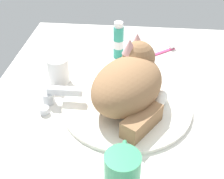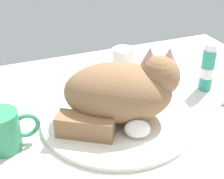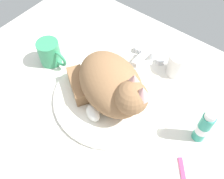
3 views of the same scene
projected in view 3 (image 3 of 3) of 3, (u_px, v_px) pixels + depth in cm
name	position (u px, v px, depth cm)	size (l,w,h in cm)	color
ground_plane	(111.00, 100.00, 82.36)	(110.00, 82.50, 3.00)	silver
sink_basin	(111.00, 96.00, 80.68)	(36.31, 36.31, 1.14)	white
faucet	(147.00, 55.00, 88.54)	(12.19, 11.77, 5.46)	silver
cat	(112.00, 85.00, 73.88)	(31.26, 25.73, 16.26)	#936B47
coffee_mug	(50.00, 53.00, 86.59)	(11.68, 7.56, 8.66)	#389966
rinse_cup	(177.00, 64.00, 83.95)	(6.58, 6.58, 8.10)	white
toothpaste_bottle	(204.00, 127.00, 68.16)	(3.64, 3.64, 13.26)	teal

